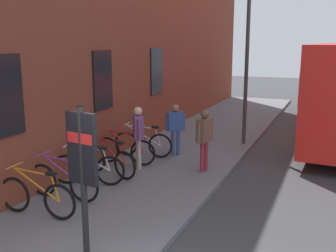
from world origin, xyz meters
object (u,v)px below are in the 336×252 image
Objects in this scene: pedestrian_by_facade at (138,131)px; street_lamp at (247,44)px; pedestrian_crossing_street at (204,134)px; pedestrian_near_bus at (175,124)px; bicycle_beside_lamp at (143,144)px; bicycle_far_end at (110,160)px; bicycle_by_door at (37,197)px; bicycle_under_window at (88,169)px; bicycle_mid_rack at (125,150)px; transit_info_sign at (82,158)px; bicycle_end_of_row at (63,182)px.

street_lamp is (3.69, -2.00, 2.24)m from pedestrian_by_facade.
street_lamp is (3.29, -0.31, 2.25)m from pedestrian_crossing_street.
bicycle_beside_lamp is at bearing 123.53° from pedestrian_near_bus.
bicycle_far_end is 1.04× the size of pedestrian_by_facade.
pedestrian_crossing_street is 4.00m from street_lamp.
bicycle_by_door is 1.07× the size of pedestrian_by_facade.
pedestrian_crossing_street is (2.01, -2.19, 0.60)m from bicycle_under_window.
pedestrian_near_bus is at bearing -56.47° from bicycle_beside_lamp.
pedestrian_crossing_street is at bearing -131.96° from pedestrian_near_bus.
bicycle_mid_rack is 0.85m from bicycle_beside_lamp.
transit_info_sign is (-5.31, -1.65, 1.21)m from bicycle_beside_lamp.
transit_info_sign reaches higher than pedestrian_crossing_street.
pedestrian_by_facade reaches higher than bicycle_far_end.
bicycle_far_end and bicycle_mid_rack have the same top height.
bicycle_by_door is at bearing 179.04° from bicycle_far_end.
bicycle_under_window is 1.79m from pedestrian_by_facade.
bicycle_by_door is 4.43m from pedestrian_crossing_street.
pedestrian_near_bus is at bearing -12.88° from bicycle_end_of_row.
bicycle_far_end is 1.06× the size of pedestrian_crossing_street.
street_lamp is (7.14, -2.43, 2.85)m from bicycle_by_door.
bicycle_by_door and bicycle_beside_lamp have the same top height.
bicycle_by_door is at bearing -178.95° from bicycle_mid_rack.
transit_info_sign is 5.94m from pedestrian_near_bus.
pedestrian_by_facade is at bearing -11.01° from bicycle_end_of_row.
bicycle_under_window is at bearing 176.98° from bicycle_beside_lamp.
bicycle_mid_rack is at bearing -0.02° from bicycle_end_of_row.
pedestrian_near_bus is (4.97, -0.87, 0.54)m from bicycle_by_door.
bicycle_end_of_row is at bearing 143.50° from pedestrian_crossing_street.
bicycle_by_door and bicycle_under_window have the same top height.
bicycle_by_door is at bearing 63.21° from transit_info_sign.
bicycle_beside_lamp is 0.73× the size of transit_info_sign.
bicycle_beside_lamp is at bearing -0.85° from bicycle_by_door.
pedestrian_by_facade reaches higher than bicycle_by_door.
pedestrian_by_facade is (0.82, -0.39, 0.62)m from bicycle_far_end.
pedestrian_by_facade is (1.60, -0.50, 0.62)m from bicycle_under_window.
bicycle_beside_lamp is 5.69m from transit_info_sign.
bicycle_under_window is at bearing 179.82° from bicycle_mid_rack.
bicycle_end_of_row is 0.95m from bicycle_under_window.
transit_info_sign is 0.44× the size of street_lamp.
pedestrian_crossing_street is 0.99× the size of pedestrian_by_facade.
pedestrian_near_bus is (4.08, -0.93, 0.54)m from bicycle_end_of_row.
bicycle_end_of_row and bicycle_mid_rack have the same top height.
street_lamp is (2.16, -1.57, 2.32)m from pedestrian_near_bus.
street_lamp is at bearing -5.45° from pedestrian_crossing_street.
street_lamp is (6.24, -2.50, 2.85)m from bicycle_end_of_row.
bicycle_far_end is (1.73, -0.11, 0.00)m from bicycle_end_of_row.
bicycle_far_end is at bearing -8.39° from bicycle_under_window.
bicycle_end_of_row is 2.67m from pedestrian_by_facade.
transit_info_sign is 1.58× the size of pedestrian_near_bus.
pedestrian_crossing_street is (-0.60, -2.05, 0.60)m from bicycle_beside_lamp.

